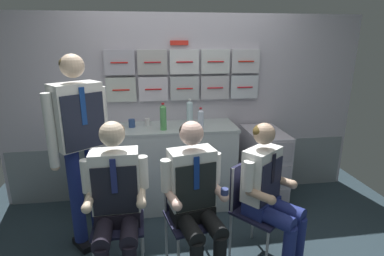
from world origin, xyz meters
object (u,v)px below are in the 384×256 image
(folding_chair_right, at_px, (252,199))
(paper_cup_blue, at_px, (147,122))
(crew_member_left, at_px, (116,197))
(crew_member_standing, at_px, (80,136))
(crew_member_center, at_px, (195,194))
(folding_chair_left, at_px, (119,208))
(crew_member_right, at_px, (270,190))
(service_trolley, at_px, (263,165))
(water_bottle_blue_cap, at_px, (163,117))
(folding_chair_center, at_px, (189,204))

(folding_chair_right, relative_size, paper_cup_blue, 10.67)
(crew_member_left, height_order, crew_member_standing, crew_member_standing)
(crew_member_center, relative_size, folding_chair_right, 1.50)
(folding_chair_left, relative_size, crew_member_right, 0.69)
(crew_member_left, distance_m, crew_member_center, 0.61)
(service_trolley, relative_size, water_bottle_blue_cap, 3.05)
(service_trolley, relative_size, crew_member_standing, 0.50)
(crew_member_left, bearing_deg, paper_cup_blue, 77.20)
(paper_cup_blue, bearing_deg, water_bottle_blue_cap, -48.51)
(crew_member_left, height_order, water_bottle_blue_cap, crew_member_left)
(folding_chair_center, bearing_deg, folding_chair_left, 176.98)
(service_trolley, relative_size, folding_chair_right, 1.03)
(crew_member_right, relative_size, water_bottle_blue_cap, 4.29)
(crew_member_right, xyz_separation_m, crew_member_standing, (-1.56, 0.48, 0.39))
(crew_member_left, relative_size, folding_chair_center, 1.52)
(folding_chair_left, distance_m, folding_chair_right, 1.14)
(folding_chair_left, relative_size, crew_member_standing, 0.48)
(folding_chair_center, distance_m, crew_member_center, 0.24)
(crew_member_left, bearing_deg, service_trolley, 31.60)
(crew_member_right, relative_size, crew_member_standing, 0.70)
(crew_member_left, distance_m, water_bottle_blue_cap, 1.09)
(service_trolley, xyz_separation_m, crew_member_left, (-1.57, -0.96, 0.24))
(folding_chair_left, relative_size, crew_member_left, 0.66)
(folding_chair_right, relative_size, crew_member_right, 0.69)
(folding_chair_center, height_order, crew_member_right, crew_member_right)
(crew_member_center, bearing_deg, service_trolley, 46.05)
(service_trolley, height_order, crew_member_center, crew_member_center)
(crew_member_standing, relative_size, water_bottle_blue_cap, 6.12)
(folding_chair_left, bearing_deg, crew_member_right, -7.17)
(folding_chair_center, xyz_separation_m, crew_member_center, (0.03, -0.16, 0.18))
(crew_member_standing, height_order, water_bottle_blue_cap, crew_member_standing)
(water_bottle_blue_cap, bearing_deg, crew_member_standing, -148.80)
(paper_cup_blue, bearing_deg, crew_member_standing, -132.18)
(service_trolley, xyz_separation_m, water_bottle_blue_cap, (-1.14, -0.03, 0.62))
(folding_chair_left, xyz_separation_m, crew_member_left, (0.00, -0.16, 0.19))
(crew_member_center, height_order, crew_member_right, crew_member_center)
(folding_chair_center, xyz_separation_m, folding_chair_right, (0.56, 0.00, 0.00))
(crew_member_right, bearing_deg, crew_member_center, -177.09)
(crew_member_center, xyz_separation_m, crew_member_standing, (-0.93, 0.51, 0.36))
(folding_chair_right, distance_m, crew_member_right, 0.22)
(folding_chair_left, distance_m, crew_member_right, 1.26)
(folding_chair_left, height_order, crew_member_left, crew_member_left)
(crew_member_left, relative_size, crew_member_right, 1.05)
(folding_chair_right, bearing_deg, water_bottle_blue_cap, 131.57)
(crew_member_center, bearing_deg, folding_chair_left, 162.98)
(folding_chair_left, bearing_deg, crew_member_standing, 134.69)
(folding_chair_center, bearing_deg, folding_chair_right, 0.39)
(folding_chair_center, xyz_separation_m, crew_member_standing, (-0.90, 0.36, 0.54))
(folding_chair_center, xyz_separation_m, paper_cup_blue, (-0.32, 1.00, 0.47))
(folding_chair_right, bearing_deg, paper_cup_blue, 131.56)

